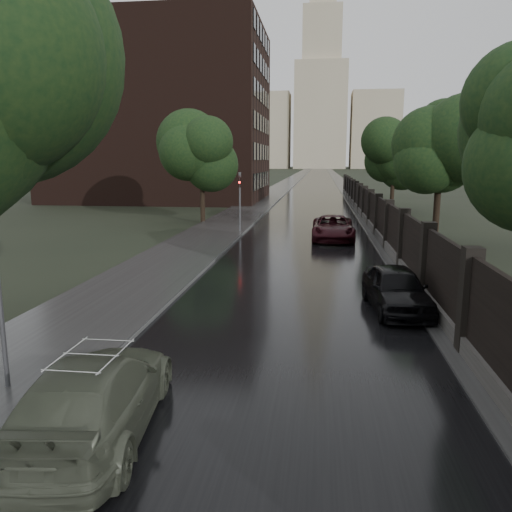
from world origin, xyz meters
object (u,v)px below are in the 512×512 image
Objects in this scene: tree_right_b at (440,157)px; car_right_far at (333,228)px; car_right_near at (396,289)px; volga_sedan at (94,396)px; tree_right_c at (394,158)px; tree_left_far at (202,154)px; traffic_light at (240,197)px.

tree_right_b is 7.19m from car_right_far.
car_right_near is at bearing -106.95° from tree_right_b.
tree_right_c is at bearing -111.01° from volga_sedan.
tree_right_b is (15.50, -8.00, -0.29)m from tree_left_far.
tree_right_b is 12.44m from traffic_light.
tree_left_far is at bearing -86.64° from volga_sedan.
tree_right_b is at bearing 67.70° from car_right_near.
traffic_light reaches higher than volga_sedan.
tree_left_far is 18.45m from tree_right_c.
tree_right_b is at bearing -8.19° from car_right_far.
tree_left_far is at bearing 143.93° from car_right_far.
traffic_light is 6.61m from car_right_far.
tree_left_far is 30.54m from volga_sedan.
tree_left_far reaches higher than car_right_near.
volga_sedan is at bearing -86.78° from traffic_light.
car_right_far is at bearing -36.29° from tree_left_far.
car_right_near is at bearing -83.19° from car_right_far.
car_right_near is at bearing -133.60° from volga_sedan.
car_right_far is at bearing -107.93° from volga_sedan.
tree_left_far reaches higher than car_right_far.
tree_right_c is 1.75× the size of traffic_light.
tree_right_b reaches higher than volga_sedan.
car_right_near is (11.39, -21.50, -4.52)m from tree_left_far.
car_right_far is (6.03, -2.14, -1.65)m from traffic_light.
car_right_far is at bearing 171.59° from tree_right_b.
traffic_light reaches higher than car_right_near.
tree_right_b reaches higher than car_right_far.
tree_right_b is 1.30× the size of car_right_far.
traffic_light is 0.95× the size of car_right_near.
tree_left_far is 1.05× the size of tree_right_b.
traffic_light is at bearing -53.53° from tree_left_far.
car_right_far is (-1.66, 14.35, 0.03)m from car_right_near.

